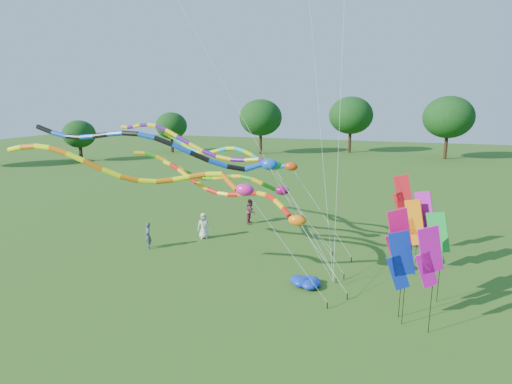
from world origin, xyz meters
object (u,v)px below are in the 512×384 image
(blue_nylon_heap, at_px, (302,280))
(person_c, at_px, (251,211))
(person_b, at_px, (148,236))
(person_a, at_px, (204,226))
(tube_kite_red, at_px, (245,197))
(tube_kite_orange, at_px, (156,174))

(blue_nylon_heap, relative_size, person_c, 0.82)
(person_b, bearing_deg, person_a, 98.83)
(blue_nylon_heap, bearing_deg, tube_kite_red, 154.91)
(person_b, relative_size, person_c, 0.89)
(person_b, distance_m, person_c, 8.22)
(tube_kite_red, relative_size, blue_nylon_heap, 7.92)
(person_a, bearing_deg, person_b, -161.23)
(person_b, xyz_separation_m, person_c, (4.18, 7.07, 0.10))
(tube_kite_orange, bearing_deg, person_c, 79.40)
(tube_kite_red, bearing_deg, blue_nylon_heap, -1.23)
(tube_kite_red, bearing_deg, person_c, 130.87)
(tube_kite_orange, xyz_separation_m, person_a, (-1.95, 8.57, -4.98))
(person_b, height_order, person_c, person_c)
(person_a, distance_m, person_c, 4.58)
(tube_kite_red, relative_size, person_a, 6.94)
(tube_kite_red, distance_m, person_b, 7.12)
(person_c, bearing_deg, tube_kite_red, -166.55)
(tube_kite_red, relative_size, tube_kite_orange, 0.88)
(tube_kite_red, distance_m, person_c, 8.30)
(person_a, height_order, person_c, person_c)
(blue_nylon_heap, xyz_separation_m, person_b, (-10.05, 2.05, 0.59))
(tube_kite_red, bearing_deg, person_a, 165.39)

